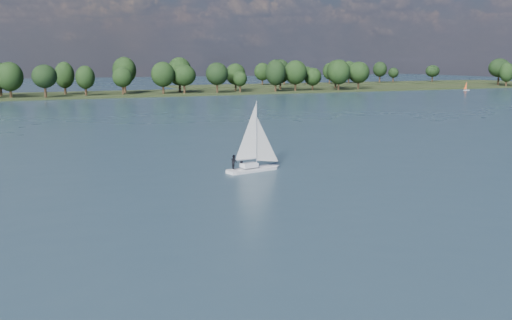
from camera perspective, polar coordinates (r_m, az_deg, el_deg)
The scene contains 6 objects.
ground at distance 129.15m, azimuth -10.92°, elevation 3.51°, with size 700.00×700.00×0.00m, color #233342.
far_shore at distance 239.32m, azimuth -16.94°, elevation 6.17°, with size 660.00×40.00×1.50m, color black.
far_shore_back at distance 342.02m, azimuth 9.84°, elevation 7.47°, with size 220.00×30.00×1.40m, color black.
sailboat at distance 73.10m, azimuth -0.43°, elevation 0.91°, with size 7.47×3.43×9.49m.
dinghy_orange at distance 287.42m, azimuth 20.31°, elevation 6.77°, with size 2.90×1.28×4.54m.
treeline at distance 234.53m, azimuth -19.96°, elevation 7.92°, with size 562.76×73.69×17.78m.
Camera 1 is at (-28.20, -25.23, 14.20)m, focal length 40.00 mm.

